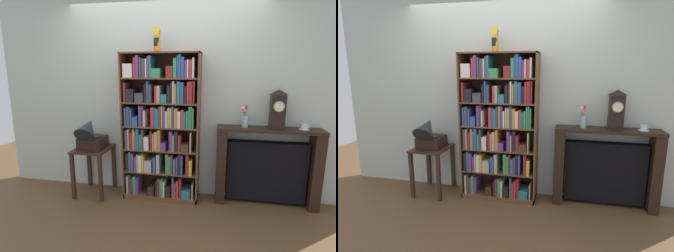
# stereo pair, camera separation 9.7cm
# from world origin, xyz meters

# --- Properties ---
(ground_plane) EXTENTS (8.06, 6.40, 0.02)m
(ground_plane) POSITION_xyz_m (0.00, 0.00, -0.01)
(ground_plane) COLOR brown
(wall_back) EXTENTS (5.06, 0.08, 2.67)m
(wall_back) POSITION_xyz_m (0.20, 0.32, 1.34)
(wall_back) COLOR beige
(wall_back) RESTS_ON ground
(bookshelf) EXTENTS (0.97, 0.35, 1.87)m
(bookshelf) POSITION_xyz_m (-0.00, 0.10, 0.90)
(bookshelf) COLOR brown
(bookshelf) RESTS_ON ground
(cup_stack) EXTENTS (0.08, 0.08, 0.29)m
(cup_stack) POSITION_xyz_m (-0.05, 0.12, 2.02)
(cup_stack) COLOR red
(cup_stack) RESTS_ON bookshelf
(side_table_left) EXTENTS (0.45, 0.51, 0.64)m
(side_table_left) POSITION_xyz_m (-0.92, 0.03, 0.47)
(side_table_left) COLOR #382316
(side_table_left) RESTS_ON ground
(gramophone) EXTENTS (0.32, 0.45, 0.48)m
(gramophone) POSITION_xyz_m (-0.92, -0.03, 0.84)
(gramophone) COLOR black
(gramophone) RESTS_ON side_table_left
(fireplace_mantel) EXTENTS (1.23, 0.28, 0.98)m
(fireplace_mantel) POSITION_xyz_m (1.32, 0.17, 0.48)
(fireplace_mantel) COLOR black
(fireplace_mantel) RESTS_ON ground
(mantel_clock) EXTENTS (0.16, 0.15, 0.46)m
(mantel_clock) POSITION_xyz_m (1.39, 0.14, 1.21)
(mantel_clock) COLOR black
(mantel_clock) RESTS_ON fireplace_mantel
(flower_vase) EXTENTS (0.09, 0.11, 0.27)m
(flower_vase) POSITION_xyz_m (1.03, 0.15, 1.10)
(flower_vase) COLOR #99B2D1
(flower_vase) RESTS_ON fireplace_mantel
(teacup_with_saucer) EXTENTS (0.13, 0.12, 0.07)m
(teacup_with_saucer) POSITION_xyz_m (1.70, 0.15, 1.01)
(teacup_with_saucer) COLOR white
(teacup_with_saucer) RESTS_ON fireplace_mantel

